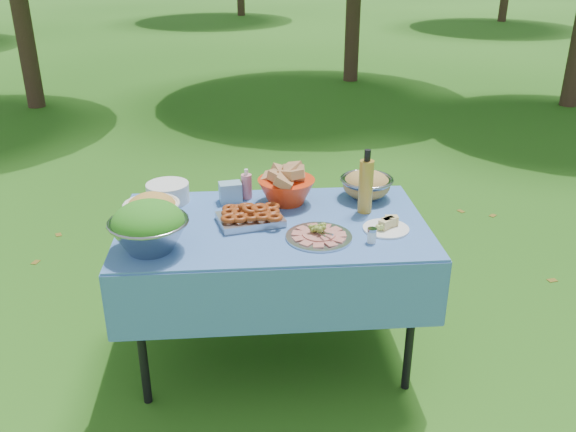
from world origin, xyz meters
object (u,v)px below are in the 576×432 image
object	(u,v)px
salad_bowl	(149,227)
bread_bowl	(286,185)
plate_stack	(168,192)
picnic_table	(274,291)
charcuterie_platter	(319,231)
oil_bottle	(366,181)
pasta_bowl_steel	(367,184)

from	to	relation	value
salad_bowl	bread_bowl	bearing A→B (deg)	37.28
salad_bowl	plate_stack	distance (m)	0.55
picnic_table	charcuterie_platter	distance (m)	0.49
plate_stack	salad_bowl	bearing A→B (deg)	-92.49
plate_stack	charcuterie_platter	xyz separation A→B (m)	(0.72, -0.49, -0.01)
charcuterie_platter	oil_bottle	world-z (taller)	oil_bottle
oil_bottle	pasta_bowl_steel	bearing A→B (deg)	76.54
salad_bowl	bread_bowl	distance (m)	0.79
picnic_table	pasta_bowl_steel	distance (m)	0.74
picnic_table	bread_bowl	distance (m)	0.54
picnic_table	salad_bowl	xyz separation A→B (m)	(-0.55, -0.23, 0.49)
picnic_table	charcuterie_platter	xyz separation A→B (m)	(0.20, -0.18, 0.42)
salad_bowl	bread_bowl	xyz separation A→B (m)	(0.63, 0.48, -0.01)
charcuterie_platter	plate_stack	bearing A→B (deg)	146.08
plate_stack	bread_bowl	world-z (taller)	bread_bowl
picnic_table	oil_bottle	world-z (taller)	oil_bottle
picnic_table	oil_bottle	distance (m)	0.72
plate_stack	bread_bowl	distance (m)	0.61
salad_bowl	charcuterie_platter	distance (m)	0.75
salad_bowl	bread_bowl	world-z (taller)	salad_bowl
bread_bowl	salad_bowl	bearing A→B (deg)	-142.72
bread_bowl	oil_bottle	bearing A→B (deg)	-21.17
salad_bowl	plate_stack	xyz separation A→B (m)	(0.02, 0.55, -0.06)
plate_stack	oil_bottle	size ratio (longest dim) A/B	0.68
plate_stack	pasta_bowl_steel	world-z (taller)	pasta_bowl_steel
salad_bowl	picnic_table	bearing A→B (deg)	23.15
oil_bottle	bread_bowl	bearing A→B (deg)	158.83
salad_bowl	bread_bowl	size ratio (longest dim) A/B	1.17
oil_bottle	charcuterie_platter	bearing A→B (deg)	-133.86
salad_bowl	oil_bottle	xyz separation A→B (m)	(1.01, 0.33, 0.05)
oil_bottle	plate_stack	bearing A→B (deg)	167.89
picnic_table	salad_bowl	distance (m)	0.77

